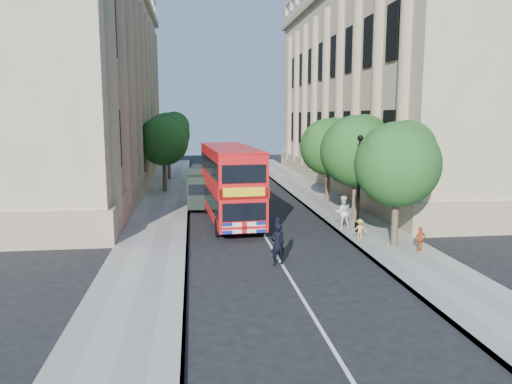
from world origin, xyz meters
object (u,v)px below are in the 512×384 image
object	(u,v)px
double_decker_bus	(230,182)
box_van	(205,188)
lamp_post	(359,188)
police_constable	(278,244)
woman_pedestrian	(343,212)

from	to	relation	value
double_decker_bus	box_van	xyz separation A→B (m)	(-1.37, 5.02, -1.07)
box_van	double_decker_bus	bearing A→B (deg)	-69.85
lamp_post	police_constable	world-z (taller)	lamp_post
double_decker_bus	box_van	size ratio (longest dim) A/B	1.93
police_constable	double_decker_bus	bearing A→B (deg)	-98.64
double_decker_bus	woman_pedestrian	distance (m)	6.76
lamp_post	double_decker_bus	bearing A→B (deg)	150.52
double_decker_bus	woman_pedestrian	bearing A→B (deg)	-30.15
lamp_post	box_van	bearing A→B (deg)	132.23
box_van	police_constable	size ratio (longest dim) A/B	2.78
double_decker_bus	lamp_post	bearing A→B (deg)	-33.42
double_decker_bus	police_constable	bearing A→B (deg)	-85.21
double_decker_bus	woman_pedestrian	world-z (taller)	double_decker_bus
woman_pedestrian	police_constable	bearing A→B (deg)	55.21
woman_pedestrian	lamp_post	bearing A→B (deg)	131.60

